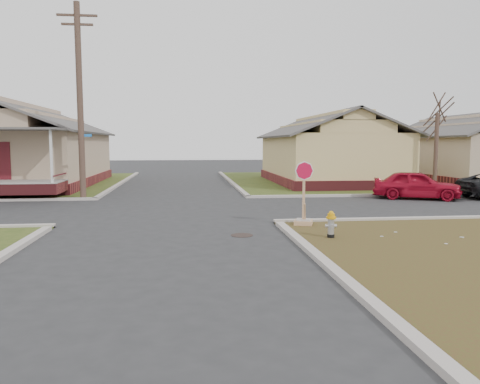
{
  "coord_description": "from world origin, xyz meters",
  "views": [
    {
      "loc": [
        0.63,
        -13.65,
        2.65
      ],
      "look_at": [
        2.32,
        1.0,
        1.1
      ],
      "focal_mm": 35.0,
      "sensor_mm": 36.0,
      "label": 1
    }
  ],
  "objects": [
    {
      "name": "corner_house",
      "position": [
        -10.0,
        16.68,
        2.28
      ],
      "size": [
        10.1,
        15.5,
        5.3
      ],
      "color": "maroon",
      "rests_on": "ground"
    },
    {
      "name": "side_house_tan",
      "position": [
        20.0,
        16.5,
        2.19
      ],
      "size": [
        7.6,
        11.6,
        4.7
      ],
      "color": "maroon",
      "rests_on": "ground"
    },
    {
      "name": "manhole",
      "position": [
        2.2,
        -0.5,
        0.01
      ],
      "size": [
        0.64,
        0.64,
        0.01
      ],
      "primitive_type": "cylinder",
      "color": "black",
      "rests_on": "ground"
    },
    {
      "name": "red_sedan",
      "position": [
        11.48,
        7.32,
        0.68
      ],
      "size": [
        4.28,
        3.07,
        1.36
      ],
      "primitive_type": "imported",
      "rotation": [
        0.0,
        0.0,
        1.15
      ],
      "color": "#A10B21",
      "rests_on": "ground"
    },
    {
      "name": "side_house_yellow",
      "position": [
        10.0,
        16.5,
        2.19
      ],
      "size": [
        7.6,
        11.6,
        4.7
      ],
      "color": "maroon",
      "rests_on": "ground"
    },
    {
      "name": "stop_sign",
      "position": [
        4.34,
        0.8,
        0.49
      ],
      "size": [
        0.58,
        0.56,
        2.03
      ],
      "rotation": [
        0.0,
        0.0,
        -0.33
      ],
      "color": "tan",
      "rests_on": "ground"
    },
    {
      "name": "ground",
      "position": [
        0.0,
        0.0,
        0.0
      ],
      "size": [
        120.0,
        120.0,
        0.0
      ],
      "primitive_type": "plane",
      "color": "#28292B",
      "rests_on": "ground"
    },
    {
      "name": "tree_mid_right",
      "position": [
        14.0,
        10.2,
        2.15
      ],
      "size": [
        0.22,
        0.22,
        4.2
      ],
      "primitive_type": "cylinder",
      "color": "#3C2B22",
      "rests_on": "verge_far_right"
    },
    {
      "name": "curbs",
      "position": [
        0.0,
        5.0,
        0.0
      ],
      "size": [
        80.0,
        40.0,
        0.12
      ],
      "primitive_type": null,
      "color": "#AEA49D",
      "rests_on": "ground"
    },
    {
      "name": "utility_pole",
      "position": [
        -4.2,
        8.9,
        4.66
      ],
      "size": [
        1.8,
        0.28,
        9.0
      ],
      "color": "#3C2B22",
      "rests_on": "ground"
    },
    {
      "name": "fire_hydrant",
      "position": [
        4.58,
        -1.3,
        0.46
      ],
      "size": [
        0.28,
        0.28,
        0.74
      ],
      "rotation": [
        0.0,
        0.0,
        -0.15
      ],
      "color": "black",
      "rests_on": "ground"
    }
  ]
}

